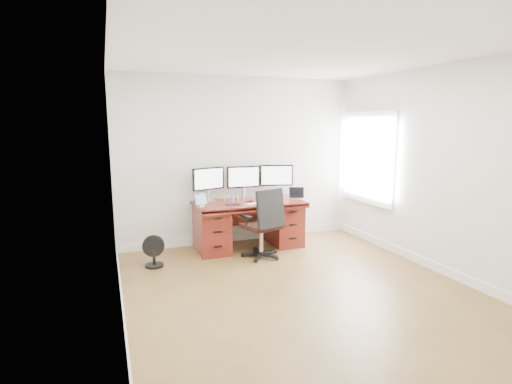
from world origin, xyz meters
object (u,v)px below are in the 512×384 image
object	(u,v)px
desk	(249,223)
monitor_center	(244,178)
office_chair	(263,235)
floor_fan	(154,252)
keyboard	(254,204)

from	to	relation	value
desk	monitor_center	distance (m)	0.72
office_chair	floor_fan	distance (m)	1.56
desk	office_chair	size ratio (longest dim) A/B	1.63
office_chair	keyboard	world-z (taller)	office_chair
desk	floor_fan	size ratio (longest dim) A/B	3.87
desk	keyboard	xyz separation A→B (m)	(-0.00, -0.24, 0.36)
floor_fan	monitor_center	bearing A→B (deg)	34.61
desk	keyboard	size ratio (longest dim) A/B	6.81
desk	monitor_center	world-z (taller)	monitor_center
office_chair	keyboard	size ratio (longest dim) A/B	4.17
office_chair	monitor_center	distance (m)	1.09
office_chair	floor_fan	bearing A→B (deg)	156.43
floor_fan	desk	bearing A→B (deg)	26.47
desk	floor_fan	xyz separation A→B (m)	(-1.52, -0.36, -0.19)
monitor_center	floor_fan	bearing A→B (deg)	-157.58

